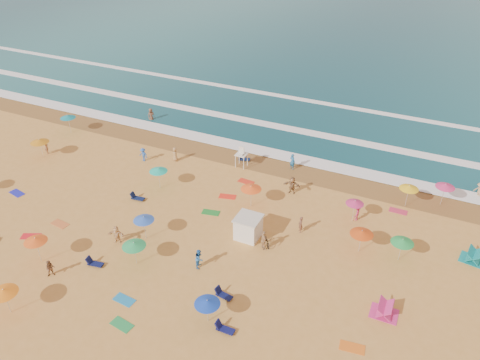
% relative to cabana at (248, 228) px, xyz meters
% --- Properties ---
extents(ground, '(220.00, 220.00, 0.00)m').
position_rel_cabana_xyz_m(ground, '(-5.50, 0.16, -1.00)').
color(ground, gold).
rests_on(ground, ground).
extents(ocean, '(220.00, 140.00, 0.18)m').
position_rel_cabana_xyz_m(ocean, '(-5.50, 84.16, -1.00)').
color(ocean, '#0C4756').
rests_on(ocean, ground).
extents(wet_sand, '(220.00, 220.00, 0.00)m').
position_rel_cabana_xyz_m(wet_sand, '(-5.50, 12.66, -0.99)').
color(wet_sand, olive).
rests_on(wet_sand, ground).
extents(surf_foam, '(200.00, 18.70, 0.05)m').
position_rel_cabana_xyz_m(surf_foam, '(-5.50, 21.48, -0.90)').
color(surf_foam, white).
rests_on(surf_foam, ground).
extents(cabana, '(2.00, 2.00, 2.00)m').
position_rel_cabana_xyz_m(cabana, '(0.00, 0.00, 0.00)').
color(cabana, white).
rests_on(cabana, ground).
extents(cabana_roof, '(2.20, 2.20, 0.12)m').
position_rel_cabana_xyz_m(cabana_roof, '(0.00, 0.00, 1.06)').
color(cabana_roof, silver).
rests_on(cabana_roof, cabana).
extents(bicycle, '(1.48, 1.67, 0.87)m').
position_rel_cabana_xyz_m(bicycle, '(1.90, -0.30, -0.56)').
color(bicycle, black).
rests_on(bicycle, ground).
extents(lifeguard_stand, '(1.20, 1.20, 2.10)m').
position_rel_cabana_xyz_m(lifeguard_stand, '(-5.79, 10.99, 0.05)').
color(lifeguard_stand, white).
rests_on(lifeguard_stand, ground).
extents(beach_umbrellas, '(46.01, 30.00, 0.78)m').
position_rel_cabana_xyz_m(beach_umbrellas, '(-5.73, 0.00, 1.15)').
color(beach_umbrellas, green).
rests_on(beach_umbrellas, ground).
extents(loungers, '(44.59, 23.58, 0.34)m').
position_rel_cabana_xyz_m(loungers, '(-0.10, -3.64, -0.83)').
color(loungers, '#0F1E4D').
rests_on(loungers, ground).
extents(towels, '(37.58, 23.56, 0.03)m').
position_rel_cabana_xyz_m(towels, '(-5.84, -2.46, -0.98)').
color(towels, red).
rests_on(towels, ground).
extents(popup_tents, '(7.74, 10.83, 1.20)m').
position_rel_cabana_xyz_m(popup_tents, '(15.50, 0.64, -0.40)').
color(popup_tents, '#DD3185').
rests_on(popup_tents, ground).
extents(beachgoers, '(53.59, 29.24, 2.13)m').
position_rel_cabana_xyz_m(beachgoers, '(-5.01, 5.07, -0.17)').
color(beachgoers, '#2266A1').
rests_on(beachgoers, ground).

